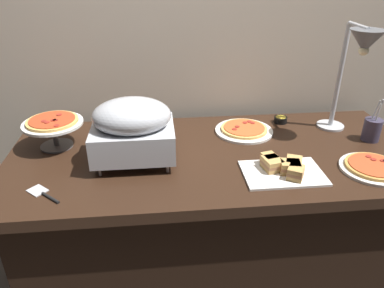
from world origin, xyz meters
name	(u,v)px	position (x,y,z in m)	size (l,w,h in m)	color
ground_plane	(211,272)	(0.00, 0.00, 0.00)	(8.00, 8.00, 0.00)	#4C443D
back_wall	(203,34)	(0.00, 0.50, 1.20)	(4.40, 0.04, 2.40)	#B7A893
buffet_table	(213,217)	(0.00, 0.00, 0.39)	(1.90, 0.84, 0.76)	black
chafing_dish	(133,128)	(-0.37, -0.04, 0.92)	(0.35, 0.28, 0.29)	#B7BABF
heat_lamp	(359,53)	(0.65, 0.09, 1.18)	(0.15, 0.31, 0.54)	#B7BABF
pizza_plate_front	(373,167)	(0.64, -0.22, 0.77)	(0.27, 0.27, 0.03)	white
pizza_plate_center	(244,130)	(0.18, 0.20, 0.77)	(0.30, 0.30, 0.03)	white
pizza_plate_raised_stand	(53,125)	(-0.74, 0.14, 0.87)	(0.27, 0.27, 0.14)	#595B60
sandwich_platter	(284,168)	(0.25, -0.21, 0.78)	(0.33, 0.22, 0.06)	white
sauce_cup_near	(281,119)	(0.41, 0.30, 0.78)	(0.07, 0.07, 0.03)	black
sauce_cup_far	(155,128)	(-0.27, 0.26, 0.78)	(0.06, 0.06, 0.04)	black
utensil_holder	(372,129)	(0.78, 0.05, 0.82)	(0.08, 0.08, 0.21)	#383347
serving_spatula	(44,194)	(-0.71, -0.26, 0.76)	(0.15, 0.14, 0.01)	#B7BABF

